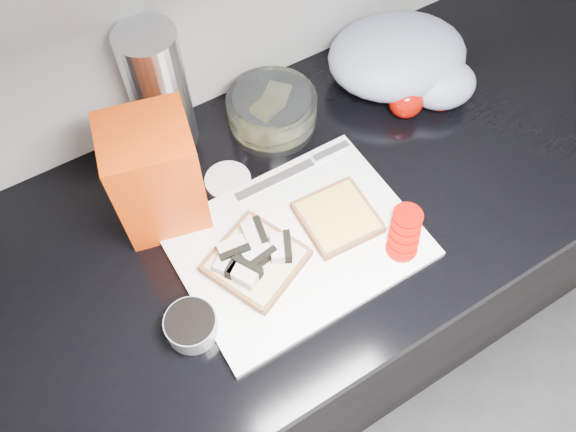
% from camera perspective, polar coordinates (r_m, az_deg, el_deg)
% --- Properties ---
extents(base_cabinet, '(3.50, 0.60, 0.86)m').
position_cam_1_polar(base_cabinet, '(1.43, 1.82, -8.16)').
color(base_cabinet, black).
rests_on(base_cabinet, ground).
extents(countertop, '(3.50, 0.64, 0.04)m').
position_cam_1_polar(countertop, '(1.04, 2.49, 1.80)').
color(countertop, black).
rests_on(countertop, base_cabinet).
extents(cutting_board, '(0.40, 0.30, 0.01)m').
position_cam_1_polar(cutting_board, '(0.96, 0.94, -2.68)').
color(cutting_board, white).
rests_on(cutting_board, countertop).
extents(bread_left, '(0.18, 0.18, 0.04)m').
position_cam_1_polar(bread_left, '(0.92, -3.43, -4.39)').
color(bread_left, beige).
rests_on(bread_left, cutting_board).
extents(bread_right, '(0.13, 0.13, 0.02)m').
position_cam_1_polar(bread_right, '(0.97, 5.06, -0.13)').
color(bread_right, beige).
rests_on(bread_right, cutting_board).
extents(tomato_slices, '(0.11, 0.11, 0.02)m').
position_cam_1_polar(tomato_slices, '(0.97, 11.76, -1.58)').
color(tomato_slices, '#A50B03').
rests_on(tomato_slices, cutting_board).
extents(knife, '(0.24, 0.02, 0.01)m').
position_cam_1_polar(knife, '(1.04, 2.01, 5.34)').
color(knife, silver).
rests_on(knife, cutting_board).
extents(seed_tub, '(0.08, 0.08, 0.04)m').
position_cam_1_polar(seed_tub, '(0.89, -9.80, -10.86)').
color(seed_tub, gray).
rests_on(seed_tub, countertop).
extents(tub_lid, '(0.11, 0.11, 0.01)m').
position_cam_1_polar(tub_lid, '(1.04, -6.14, 3.67)').
color(tub_lid, white).
rests_on(tub_lid, countertop).
extents(glass_bowl, '(0.17, 0.17, 0.07)m').
position_cam_1_polar(glass_bowl, '(1.09, -1.65, 10.58)').
color(glass_bowl, silver).
rests_on(glass_bowl, countertop).
extents(bread_bag, '(0.16, 0.16, 0.22)m').
position_cam_1_polar(bread_bag, '(0.93, -13.25, 3.99)').
color(bread_bag, red).
rests_on(bread_bag, countertop).
extents(steel_canister, '(0.10, 0.10, 0.25)m').
position_cam_1_polar(steel_canister, '(1.03, -12.97, 12.23)').
color(steel_canister, silver).
rests_on(steel_canister, countertop).
extents(grocery_bag, '(0.33, 0.32, 0.12)m').
position_cam_1_polar(grocery_bag, '(1.18, 11.65, 15.27)').
color(grocery_bag, '#A4AFCA').
rests_on(grocery_bag, countertop).
extents(whole_tomatoes, '(0.14, 0.09, 0.07)m').
position_cam_1_polar(whole_tomatoes, '(1.15, 13.61, 11.63)').
color(whole_tomatoes, '#A50B03').
rests_on(whole_tomatoes, countertop).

